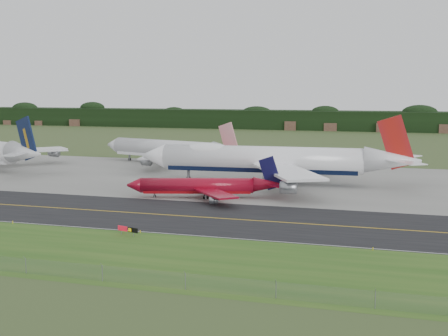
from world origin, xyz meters
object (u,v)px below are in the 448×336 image
jet_red_737 (206,186)px  jet_ba_747 (271,160)px  jet_star_tail (171,149)px  taxiway_sign (128,229)px

jet_red_737 → jet_ba_747: bearing=69.4°
jet_red_737 → jet_star_tail: bearing=119.1°
jet_ba_747 → jet_star_tail: (-42.98, 33.11, -1.48)m
jet_ba_747 → jet_star_tail: 54.28m
jet_star_tail → taxiway_sign: (32.26, -100.17, -4.01)m
jet_ba_747 → jet_red_737: (-9.94, -26.38, -3.77)m
jet_red_737 → taxiway_sign: 40.72m
jet_ba_747 → taxiway_sign: bearing=-99.1°
jet_ba_747 → taxiway_sign: size_ratio=17.17×
jet_red_737 → taxiway_sign: jet_red_737 is taller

